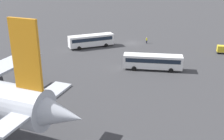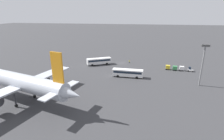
# 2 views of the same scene
# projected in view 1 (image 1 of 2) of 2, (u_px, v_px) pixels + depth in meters

# --- Properties ---
(ground_plane) EXTENTS (600.00, 600.00, 0.00)m
(ground_plane) POSITION_uv_depth(u_px,v_px,m) (132.00, 43.00, 80.58)
(ground_plane) COLOR #38383A
(shuttle_bus_near) EXTENTS (12.15, 8.08, 3.38)m
(shuttle_bus_near) POSITION_uv_depth(u_px,v_px,m) (91.00, 40.00, 76.13)
(shuttle_bus_near) COLOR white
(shuttle_bus_near) RESTS_ON ground
(shuttle_bus_far) EXTENTS (12.67, 3.47, 3.29)m
(shuttle_bus_far) POSITION_uv_depth(u_px,v_px,m) (153.00, 61.00, 60.42)
(shuttle_bus_far) COLOR white
(shuttle_bus_far) RESTS_ON ground
(worker_person) EXTENTS (0.38, 0.38, 1.74)m
(worker_person) POSITION_uv_depth(u_px,v_px,m) (147.00, 40.00, 80.02)
(worker_person) COLOR #1E1E2D
(worker_person) RESTS_ON ground
(cargo_cart_yellow) EXTENTS (2.16, 1.88, 2.06)m
(cargo_cart_yellow) POSITION_uv_depth(u_px,v_px,m) (221.00, 49.00, 71.20)
(cargo_cart_yellow) COLOR #38383D
(cargo_cart_yellow) RESTS_ON ground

